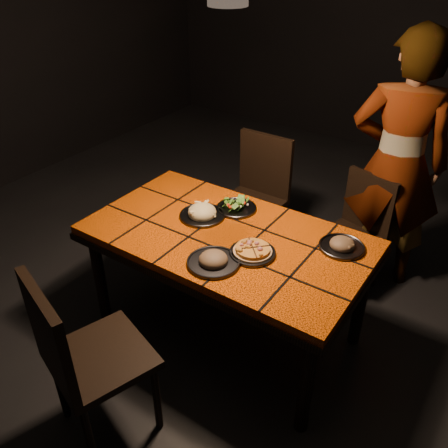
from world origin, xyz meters
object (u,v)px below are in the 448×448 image
Objects in this scene: chair_far_right at (358,225)px; diner at (397,164)px; chair_far_left at (257,190)px; plate_pizza at (252,252)px; chair_near at (80,354)px; dining_table at (227,245)px; plate_pasta at (202,213)px.

chair_far_right is 0.48m from diner.
plate_pizza is (0.54, -0.97, 0.22)m from chair_far_left.
chair_near is at bearing 55.64° from diner.
dining_table is at bearing -70.03° from chair_far_left.
diner reaches higher than chair_far_left.
chair_far_left is 1.00m from diner.
chair_far_right is at bearing -89.55° from chair_near.
plate_pizza is at bearing -88.25° from chair_far_right.
chair_far_left reaches higher than dining_table.
dining_table is at bearing 158.48° from plate_pizza.
plate_pizza is at bearing -19.44° from plate_pasta.
plate_pizza is 0.48m from plate_pasta.
diner is (0.90, 0.27, 0.35)m from chair_far_left.
dining_table is 1.31m from diner.
chair_far_left is at bearing -66.84° from chair_near.
chair_far_right is 2.83× the size of plate_pizza.
plate_pasta is (-0.69, -0.87, 0.30)m from chair_far_right.
diner is at bearing -90.95° from chair_near.
plate_pasta reaches higher than plate_pizza.
chair_far_right is at bearing 51.61° from plate_pasta.
dining_table is 0.26m from plate_pizza.
chair_near is at bearing -92.92° from chair_far_right.
chair_far_left is 1.15× the size of chair_far_right.
diner is 1.30m from plate_pizza.
plate_pizza is 1.07× the size of plate_pasta.
dining_table is 0.94m from chair_far_left.
diner is at bearing 73.62° from plate_pizza.
chair_far_right is 1.15m from plate_pasta.
dining_table is 1.07m from chair_far_right.
chair_near is 0.99m from plate_pizza.
chair_far_right is (0.46, 0.94, -0.19)m from dining_table.
plate_pasta is at bearing -83.52° from chair_far_left.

